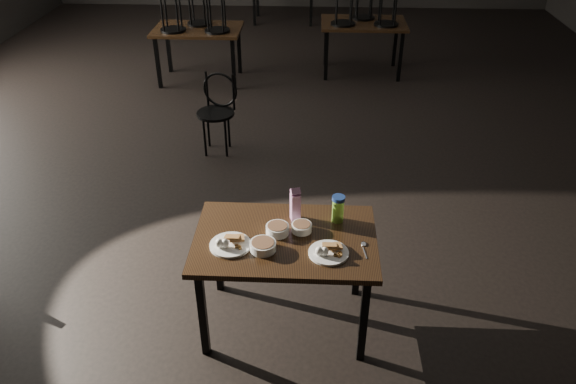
# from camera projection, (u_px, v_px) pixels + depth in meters

# --- Properties ---
(main_table) EXTENTS (1.20, 0.80, 0.75)m
(main_table) POSITION_uv_depth(u_px,v_px,m) (285.00, 247.00, 3.71)
(main_table) COLOR black
(main_table) RESTS_ON ground
(plate_left) EXTENTS (0.27, 0.27, 0.09)m
(plate_left) POSITION_uv_depth(u_px,v_px,m) (230.00, 243.00, 3.58)
(plate_left) COLOR white
(plate_left) RESTS_ON main_table
(plate_right) EXTENTS (0.26, 0.26, 0.08)m
(plate_right) POSITION_uv_depth(u_px,v_px,m) (328.00, 251.00, 3.51)
(plate_right) COLOR white
(plate_right) RESTS_ON main_table
(bowl_near) EXTENTS (0.15, 0.15, 0.06)m
(bowl_near) POSITION_uv_depth(u_px,v_px,m) (277.00, 229.00, 3.69)
(bowl_near) COLOR white
(bowl_near) RESTS_ON main_table
(bowl_far) EXTENTS (0.14, 0.14, 0.05)m
(bowl_far) POSITION_uv_depth(u_px,v_px,m) (302.00, 227.00, 3.72)
(bowl_far) COLOR white
(bowl_far) RESTS_ON main_table
(bowl_big) EXTENTS (0.17, 0.17, 0.06)m
(bowl_big) POSITION_uv_depth(u_px,v_px,m) (263.00, 246.00, 3.55)
(bowl_big) COLOR white
(bowl_big) RESTS_ON main_table
(juice_carton) EXTENTS (0.08, 0.08, 0.25)m
(juice_carton) POSITION_uv_depth(u_px,v_px,m) (295.00, 205.00, 3.79)
(juice_carton) COLOR #811764
(juice_carton) RESTS_ON main_table
(water_bottle) EXTENTS (0.10, 0.10, 0.19)m
(water_bottle) POSITION_uv_depth(u_px,v_px,m) (338.00, 208.00, 3.78)
(water_bottle) COLOR #82C53A
(water_bottle) RESTS_ON main_table
(spoon) EXTENTS (0.04, 0.18, 0.01)m
(spoon) POSITION_uv_depth(u_px,v_px,m) (364.00, 245.00, 3.60)
(spoon) COLOR silver
(spoon) RESTS_ON main_table
(bentwood_chair) EXTENTS (0.43, 0.43, 0.85)m
(bentwood_chair) POSITION_uv_depth(u_px,v_px,m) (217.00, 107.00, 6.05)
(bentwood_chair) COLOR black
(bentwood_chair) RESTS_ON ground
(bg_table_left) EXTENTS (1.20, 0.80, 1.48)m
(bg_table_left) POSITION_uv_depth(u_px,v_px,m) (197.00, 26.00, 7.67)
(bg_table_left) COLOR black
(bg_table_left) RESTS_ON ground
(bg_table_right) EXTENTS (1.20, 0.80, 1.48)m
(bg_table_right) POSITION_uv_depth(u_px,v_px,m) (364.00, 20.00, 7.93)
(bg_table_right) COLOR black
(bg_table_right) RESTS_ON ground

